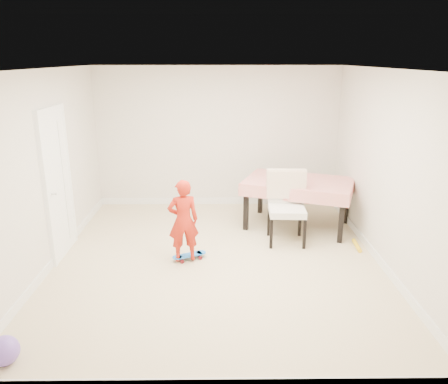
{
  "coord_description": "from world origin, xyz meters",
  "views": [
    {
      "loc": [
        0.04,
        -5.57,
        2.74
      ],
      "look_at": [
        0.1,
        0.2,
        0.95
      ],
      "focal_mm": 35.0,
      "sensor_mm": 36.0,
      "label": 1
    }
  ],
  "objects_px": {
    "balloon": "(4,351)",
    "child": "(183,223)",
    "dining_table": "(297,204)",
    "dining_chair": "(287,208)",
    "skateboard": "(189,257)"
  },
  "relations": [
    {
      "from": "balloon",
      "to": "child",
      "type": "bearing_deg",
      "value": 54.49
    },
    {
      "from": "dining_table",
      "to": "dining_chair",
      "type": "distance_m",
      "value": 0.72
    },
    {
      "from": "child",
      "to": "dining_chair",
      "type": "bearing_deg",
      "value": -168.82
    },
    {
      "from": "dining_chair",
      "to": "child",
      "type": "relative_size",
      "value": 0.95
    },
    {
      "from": "skateboard",
      "to": "dining_table",
      "type": "bearing_deg",
      "value": 10.95
    },
    {
      "from": "dining_chair",
      "to": "dining_table",
      "type": "bearing_deg",
      "value": 68.85
    },
    {
      "from": "balloon",
      "to": "dining_chair",
      "type": "bearing_deg",
      "value": 42.61
    },
    {
      "from": "child",
      "to": "dining_table",
      "type": "bearing_deg",
      "value": -156.31
    },
    {
      "from": "dining_table",
      "to": "balloon",
      "type": "relative_size",
      "value": 6.12
    },
    {
      "from": "dining_chair",
      "to": "skateboard",
      "type": "xyz_separation_m",
      "value": [
        -1.45,
        -0.6,
        -0.51
      ]
    },
    {
      "from": "skateboard",
      "to": "child",
      "type": "relative_size",
      "value": 0.43
    },
    {
      "from": "dining_table",
      "to": "dining_chair",
      "type": "height_order",
      "value": "dining_chair"
    },
    {
      "from": "dining_chair",
      "to": "balloon",
      "type": "relative_size",
      "value": 3.92
    },
    {
      "from": "dining_table",
      "to": "dining_chair",
      "type": "xyz_separation_m",
      "value": [
        -0.28,
        -0.65,
        0.14
      ]
    },
    {
      "from": "dining_chair",
      "to": "child",
      "type": "distance_m",
      "value": 1.66
    }
  ]
}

